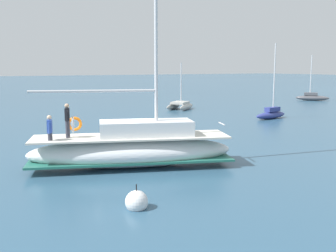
# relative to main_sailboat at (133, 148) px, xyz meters

# --- Properties ---
(ground_plane) EXTENTS (400.00, 400.00, 0.00)m
(ground_plane) POSITION_rel_main_sailboat_xyz_m (-1.52, -0.08, -0.91)
(ground_plane) COLOR #2D516B
(main_sailboat) EXTENTS (5.56, 9.84, 12.75)m
(main_sailboat) POSITION_rel_main_sailboat_xyz_m (0.00, 0.00, 0.00)
(main_sailboat) COLOR silver
(main_sailboat) RESTS_ON ground
(moored_sloop_far) EXTENTS (4.03, 3.74, 6.33)m
(moored_sloop_far) POSITION_rel_main_sailboat_xyz_m (-21.16, 37.44, -0.41)
(moored_sloop_far) COLOR #4C4C51
(moored_sloop_far) RESTS_ON ground
(moored_catamaran) EXTENTS (4.06, 4.41, 5.10)m
(moored_catamaran) POSITION_rel_main_sailboat_xyz_m (-20.47, 15.21, -0.42)
(moored_catamaran) COLOR #B7B2A8
(moored_catamaran) RESTS_ON ground
(moored_cutter_right) EXTENTS (1.52, 4.06, 6.79)m
(moored_cutter_right) POSITION_rel_main_sailboat_xyz_m (-9.64, 18.33, -0.43)
(moored_cutter_right) COLOR navy
(moored_cutter_right) RESTS_ON ground
(mooring_buoy) EXTENTS (0.77, 0.77, 0.99)m
(mooring_buoy) POSITION_rel_main_sailboat_xyz_m (5.15, -2.25, -0.67)
(mooring_buoy) COLOR silver
(mooring_buoy) RESTS_ON ground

